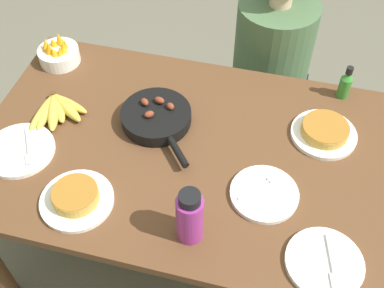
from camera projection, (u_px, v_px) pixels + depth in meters
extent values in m
plane|color=#666051|center=(192.00, 251.00, 2.18)|extent=(14.00, 14.00, 0.00)
cube|color=brown|center=(192.00, 153.00, 1.65)|extent=(1.48, 0.90, 0.03)
cylinder|color=brown|center=(73.00, 111.00, 2.28)|extent=(0.07, 0.07, 0.69)
cylinder|color=brown|center=(368.00, 168.00, 2.06)|extent=(0.07, 0.07, 0.69)
ellipsoid|color=gold|center=(43.00, 112.00, 1.72)|extent=(0.04, 0.19, 0.04)
ellipsoid|color=gold|center=(47.00, 112.00, 1.72)|extent=(0.05, 0.18, 0.04)
ellipsoid|color=gold|center=(53.00, 112.00, 1.72)|extent=(0.11, 0.19, 0.04)
ellipsoid|color=gold|center=(58.00, 108.00, 1.73)|extent=(0.12, 0.15, 0.04)
ellipsoid|color=gold|center=(66.00, 107.00, 1.74)|extent=(0.17, 0.14, 0.04)
ellipsoid|color=gold|center=(69.00, 104.00, 1.75)|extent=(0.17, 0.08, 0.03)
cylinder|color=#4C3819|center=(54.00, 96.00, 1.78)|extent=(0.02, 0.02, 0.04)
cylinder|color=black|center=(157.00, 121.00, 1.71)|extent=(0.24, 0.24, 0.01)
cylinder|color=black|center=(156.00, 116.00, 1.69)|extent=(0.25, 0.25, 0.04)
cylinder|color=black|center=(178.00, 152.00, 1.58)|extent=(0.10, 0.12, 0.02)
ellipsoid|color=brown|center=(145.00, 102.00, 1.69)|extent=(0.04, 0.04, 0.03)
ellipsoid|color=brown|center=(170.00, 106.00, 1.68)|extent=(0.04, 0.04, 0.03)
ellipsoid|color=brown|center=(149.00, 114.00, 1.65)|extent=(0.05, 0.04, 0.03)
ellipsoid|color=brown|center=(159.00, 100.00, 1.69)|extent=(0.04, 0.04, 0.03)
cylinder|color=white|center=(324.00, 134.00, 1.67)|extent=(0.23, 0.23, 0.02)
cylinder|color=gold|center=(325.00, 130.00, 1.65)|extent=(0.16, 0.16, 0.03)
cylinder|color=#9F6624|center=(326.00, 126.00, 1.64)|extent=(0.16, 0.16, 0.00)
cylinder|color=white|center=(77.00, 200.00, 1.49)|extent=(0.23, 0.23, 0.02)
cylinder|color=gold|center=(75.00, 196.00, 1.47)|extent=(0.14, 0.14, 0.04)
cylinder|color=#9F6624|center=(74.00, 192.00, 1.45)|extent=(0.14, 0.14, 0.00)
cylinder|color=white|center=(264.00, 194.00, 1.51)|extent=(0.22, 0.22, 0.02)
cylinder|color=#B2B2B7|center=(253.00, 190.00, 1.50)|extent=(0.09, 0.10, 0.01)
cube|color=#B2B2B7|center=(274.00, 177.00, 1.53)|extent=(0.05, 0.05, 0.00)
cylinder|color=white|center=(324.00, 263.00, 1.35)|extent=(0.22, 0.22, 0.02)
cylinder|color=#B2B2B7|center=(329.00, 253.00, 1.36)|extent=(0.03, 0.12, 0.01)
cube|color=#B2B2B7|center=(334.00, 281.00, 1.31)|extent=(0.03, 0.05, 0.00)
cylinder|color=white|center=(20.00, 150.00, 1.62)|extent=(0.24, 0.24, 0.02)
cylinder|color=#B2B2B7|center=(27.00, 141.00, 1.63)|extent=(0.07, 0.10, 0.01)
cube|color=#B2B2B7|center=(29.00, 159.00, 1.58)|extent=(0.04, 0.05, 0.00)
cylinder|color=white|center=(59.00, 55.00, 1.91)|extent=(0.16, 0.16, 0.06)
cone|color=orange|center=(63.00, 48.00, 1.87)|extent=(0.04, 0.05, 0.05)
cone|color=orange|center=(65.00, 44.00, 1.88)|extent=(0.03, 0.03, 0.05)
cone|color=orange|center=(59.00, 39.00, 1.89)|extent=(0.05, 0.04, 0.06)
cone|color=orange|center=(53.00, 43.00, 1.90)|extent=(0.06, 0.06, 0.04)
cone|color=orange|center=(46.00, 45.00, 1.88)|extent=(0.04, 0.05, 0.06)
cone|color=orange|center=(49.00, 48.00, 1.86)|extent=(0.06, 0.05, 0.06)
cone|color=orange|center=(54.00, 52.00, 1.86)|extent=(0.05, 0.04, 0.04)
cone|color=orange|center=(60.00, 51.00, 1.85)|extent=(0.04, 0.04, 0.05)
cylinder|color=#992D89|center=(190.00, 218.00, 1.36)|extent=(0.08, 0.08, 0.17)
cylinder|color=black|center=(190.00, 199.00, 1.28)|extent=(0.06, 0.06, 0.03)
cylinder|color=#337F2D|center=(344.00, 87.00, 1.77)|extent=(0.04, 0.04, 0.09)
cone|color=#337F2D|center=(348.00, 76.00, 1.73)|extent=(0.04, 0.04, 0.02)
cylinder|color=black|center=(350.00, 71.00, 1.71)|extent=(0.02, 0.02, 0.03)
cube|color=black|center=(261.00, 122.00, 2.43)|extent=(0.37, 0.37, 0.40)
cylinder|color=#476642|center=(272.00, 52.00, 2.09)|extent=(0.33, 0.33, 0.48)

